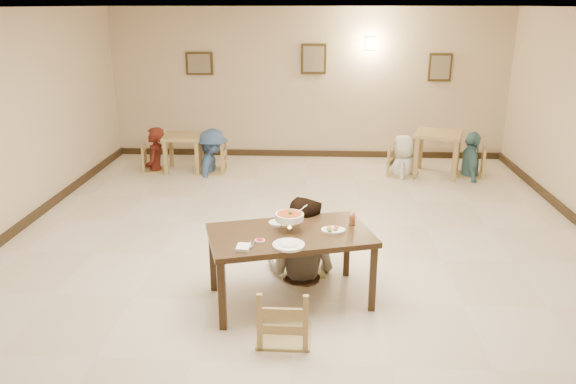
# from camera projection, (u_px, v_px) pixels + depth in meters

# --- Properties ---
(floor) EXTENTS (10.00, 10.00, 0.00)m
(floor) POSITION_uv_depth(u_px,v_px,m) (300.00, 257.00, 7.09)
(floor) COLOR beige
(floor) RESTS_ON ground
(ceiling) EXTENTS (10.00, 10.00, 0.00)m
(ceiling) POSITION_uv_depth(u_px,v_px,m) (301.00, 7.00, 6.13)
(ceiling) COLOR white
(ceiling) RESTS_ON wall_back
(wall_back) EXTENTS (10.00, 0.00, 10.00)m
(wall_back) POSITION_uv_depth(u_px,v_px,m) (308.00, 84.00, 11.34)
(wall_back) COLOR beige
(wall_back) RESTS_ON floor
(baseboard_back) EXTENTS (8.00, 0.06, 0.12)m
(baseboard_back) POSITION_uv_depth(u_px,v_px,m) (307.00, 153.00, 11.77)
(baseboard_back) COLOR black
(baseboard_back) RESTS_ON floor
(picture_a) EXTENTS (0.55, 0.04, 0.45)m
(picture_a) POSITION_uv_depth(u_px,v_px,m) (199.00, 63.00, 11.28)
(picture_a) COLOR #352812
(picture_a) RESTS_ON wall_back
(picture_b) EXTENTS (0.50, 0.04, 0.60)m
(picture_b) POSITION_uv_depth(u_px,v_px,m) (314.00, 59.00, 11.14)
(picture_b) COLOR #352812
(picture_b) RESTS_ON wall_back
(picture_c) EXTENTS (0.45, 0.04, 0.55)m
(picture_c) POSITION_uv_depth(u_px,v_px,m) (440.00, 67.00, 11.06)
(picture_c) COLOR #352812
(picture_c) RESTS_ON wall_back
(wall_sconce) EXTENTS (0.16, 0.05, 0.22)m
(wall_sconce) POSITION_uv_depth(u_px,v_px,m) (370.00, 44.00, 10.99)
(wall_sconce) COLOR #FFD88C
(wall_sconce) RESTS_ON wall_back
(main_table) EXTENTS (1.86, 1.37, 0.78)m
(main_table) POSITION_uv_depth(u_px,v_px,m) (290.00, 240.00, 5.85)
(main_table) COLOR #352312
(main_table) RESTS_ON floor
(chair_far) EXTENTS (0.50, 0.50, 1.07)m
(chair_far) POSITION_uv_depth(u_px,v_px,m) (303.00, 228.00, 6.59)
(chair_far) COLOR tan
(chair_far) RESTS_ON floor
(chair_near) EXTENTS (0.51, 0.51, 1.08)m
(chair_near) POSITION_uv_depth(u_px,v_px,m) (284.00, 286.00, 5.22)
(chair_near) COLOR tan
(chair_near) RESTS_ON floor
(main_diner) EXTENTS (1.12, 1.01, 1.90)m
(main_diner) POSITION_uv_depth(u_px,v_px,m) (301.00, 197.00, 6.37)
(main_diner) COLOR gray
(main_diner) RESTS_ON floor
(curry_warmer) EXTENTS (0.33, 0.30, 0.27)m
(curry_warmer) POSITION_uv_depth(u_px,v_px,m) (290.00, 217.00, 5.82)
(curry_warmer) COLOR silver
(curry_warmer) RESTS_ON main_table
(rice_plate_far) EXTENTS (0.29, 0.29, 0.07)m
(rice_plate_far) POSITION_uv_depth(u_px,v_px,m) (282.00, 223.00, 6.05)
(rice_plate_far) COLOR white
(rice_plate_far) RESTS_ON main_table
(rice_plate_near) EXTENTS (0.32, 0.32, 0.07)m
(rice_plate_near) POSITION_uv_depth(u_px,v_px,m) (289.00, 245.00, 5.49)
(rice_plate_near) COLOR white
(rice_plate_near) RESTS_ON main_table
(fried_plate) EXTENTS (0.25, 0.25, 0.06)m
(fried_plate) POSITION_uv_depth(u_px,v_px,m) (333.00, 230.00, 5.86)
(fried_plate) COLOR white
(fried_plate) RESTS_ON main_table
(chili_dish) EXTENTS (0.10, 0.10, 0.02)m
(chili_dish) POSITION_uv_depth(u_px,v_px,m) (260.00, 241.00, 5.61)
(chili_dish) COLOR white
(chili_dish) RESTS_ON main_table
(napkin_cutlery) EXTENTS (0.17, 0.26, 0.03)m
(napkin_cutlery) POSITION_uv_depth(u_px,v_px,m) (244.00, 247.00, 5.44)
(napkin_cutlery) COLOR white
(napkin_cutlery) RESTS_ON main_table
(drink_glass) EXTENTS (0.07, 0.07, 0.14)m
(drink_glass) POSITION_uv_depth(u_px,v_px,m) (352.00, 219.00, 6.02)
(drink_glass) COLOR white
(drink_glass) RESTS_ON main_table
(bg_table_left) EXTENTS (0.75, 0.75, 0.70)m
(bg_table_left) POSITION_uv_depth(u_px,v_px,m) (183.00, 142.00, 10.58)
(bg_table_left) COLOR tan
(bg_table_left) RESTS_ON floor
(bg_table_right) EXTENTS (1.01, 1.01, 0.80)m
(bg_table_right) POSITION_uv_depth(u_px,v_px,m) (438.00, 140.00, 10.31)
(bg_table_right) COLOR tan
(bg_table_right) RESTS_ON floor
(bg_chair_ll) EXTENTS (0.44, 0.44, 0.94)m
(bg_chair_ll) POSITION_uv_depth(u_px,v_px,m) (154.00, 147.00, 10.63)
(bg_chair_ll) COLOR tan
(bg_chair_ll) RESTS_ON floor
(bg_chair_lr) EXTENTS (0.48, 0.48, 1.02)m
(bg_chair_lr) POSITION_uv_depth(u_px,v_px,m) (212.00, 146.00, 10.52)
(bg_chair_lr) COLOR tan
(bg_chair_lr) RESTS_ON floor
(bg_chair_rl) EXTENTS (0.51, 0.51, 1.08)m
(bg_chair_rl) POSITION_uv_depth(u_px,v_px,m) (404.00, 147.00, 10.33)
(bg_chair_rl) COLOR tan
(bg_chair_rl) RESTS_ON floor
(bg_chair_rr) EXTENTS (0.47, 0.47, 1.01)m
(bg_chair_rr) POSITION_uv_depth(u_px,v_px,m) (472.00, 149.00, 10.29)
(bg_chair_rr) COLOR tan
(bg_chair_rr) RESTS_ON floor
(bg_diner_a) EXTENTS (0.45, 0.64, 1.68)m
(bg_diner_a) POSITION_uv_depth(u_px,v_px,m) (153.00, 127.00, 10.51)
(bg_diner_a) COLOR #4E1811
(bg_diner_a) RESTS_ON floor
(bg_diner_b) EXTENTS (0.63, 1.08, 1.65)m
(bg_diner_b) POSITION_uv_depth(u_px,v_px,m) (211.00, 129.00, 10.42)
(bg_diner_b) COLOR #3C5A8B
(bg_diner_b) RESTS_ON floor
(bg_diner_c) EXTENTS (0.62, 0.83, 1.53)m
(bg_diner_c) POSITION_uv_depth(u_px,v_px,m) (405.00, 135.00, 10.25)
(bg_diner_c) COLOR silver
(bg_diner_c) RESTS_ON floor
(bg_diner_d) EXTENTS (0.48, 1.00, 1.67)m
(bg_diner_d) POSITION_uv_depth(u_px,v_px,m) (474.00, 132.00, 10.19)
(bg_diner_d) COLOR teal
(bg_diner_d) RESTS_ON floor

